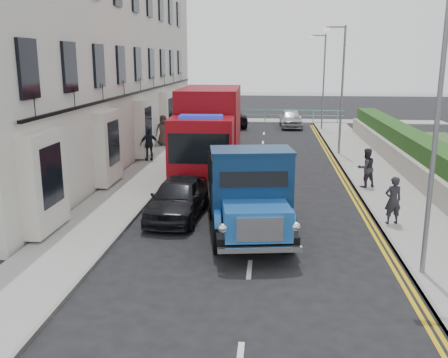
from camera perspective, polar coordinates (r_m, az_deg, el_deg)
ground at (r=14.91m, az=3.26°, el=-7.19°), size 120.00×120.00×0.00m
pavement_west at (r=24.19m, az=-8.32°, el=0.99°), size 2.40×38.00×0.12m
pavement_east at (r=24.01m, az=16.84°, el=0.45°), size 2.60×38.00×0.12m
promenade at (r=43.25m, az=4.72°, el=6.64°), size 30.00×2.50×0.12m
sea_plane at (r=74.12m, az=5.04°, el=9.48°), size 120.00×120.00×0.00m
terrace_west at (r=28.76m, az=-15.55°, el=16.89°), size 6.31×30.20×14.25m
garden_east at (r=24.31m, az=21.39°, el=2.27°), size 1.45×28.00×1.75m
seafront_railing at (r=42.40m, az=4.72°, el=7.21°), size 13.00×0.08×1.11m
lamp_near at (r=12.56m, az=22.69°, el=6.67°), size 1.23×0.18×7.00m
lamp_mid at (r=28.21m, az=13.14°, el=10.65°), size 1.23×0.18×7.00m
lamp_far at (r=38.13m, az=11.16°, el=11.43°), size 1.23×0.18×7.00m
bedford_lorry at (r=14.70m, az=3.02°, el=-2.30°), size 3.09×6.04×2.74m
red_lorry at (r=22.68m, az=-1.75°, el=5.58°), size 2.76×7.66×3.98m
parked_car_front at (r=16.98m, az=-5.24°, el=-2.14°), size 1.91×4.18×1.39m
parked_car_mid at (r=26.03m, az=-1.49°, el=3.50°), size 2.09×4.52×1.43m
parked_car_rear at (r=32.51m, az=-1.89°, el=5.50°), size 2.07×4.87×1.40m
seafront_car_left at (r=39.93m, az=0.15°, el=7.08°), size 4.00×5.82×1.48m
seafront_car_right at (r=39.60m, az=7.65°, el=6.86°), size 1.80×4.20×1.41m
pedestrian_east_near at (r=16.77m, az=18.75°, el=-2.31°), size 0.64×0.50×1.56m
pedestrian_east_far at (r=21.23m, az=15.92°, el=1.24°), size 0.97×0.88×1.62m
pedestrian_west_near at (r=26.10m, az=-8.54°, el=3.95°), size 1.08×0.83×1.71m
pedestrian_west_far at (r=30.50m, az=-6.97°, el=5.54°), size 1.05×0.83×1.87m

